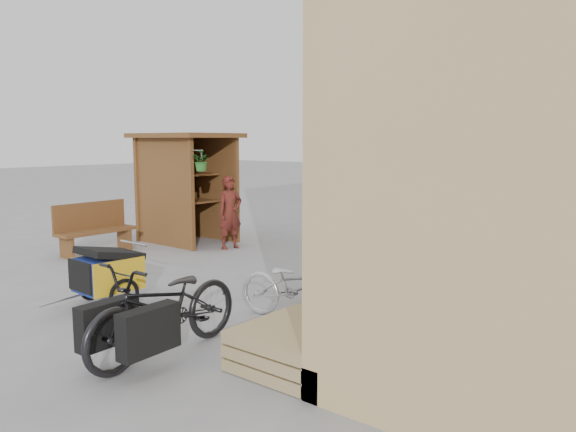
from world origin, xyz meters
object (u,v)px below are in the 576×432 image
Objects in this scene: cargo_bike at (164,308)px; bike_1 at (347,272)px; person_kiosk at (230,212)px; bike_5 at (423,242)px; bike_6 at (457,241)px; bike_2 at (385,260)px; shopping_carts at (538,216)px; bike_3 at (390,255)px; bench at (94,227)px; pallet_stack at (299,345)px; child_trailer at (107,271)px; bike_4 at (431,250)px; bike_7 at (459,232)px; kiosk at (183,172)px; bike_0 at (298,287)px.

cargo_bike is 1.10× the size of bike_1.
bike_1 is (4.32, -2.20, -0.20)m from person_kiosk.
bike_5 reaches higher than bike_6.
bike_2 is 1.73m from bike_5.
bike_1 is at bearing -103.99° from person_kiosk.
shopping_carts reaches higher than bike_3.
pallet_stack is at bearing -17.15° from bench.
bike_4 is (2.75, 4.31, -0.01)m from child_trailer.
bike_2 is (4.21, -1.01, -0.25)m from person_kiosk.
bike_7 is at bearing -24.69° from bike_5.
bike_4 is at bearing 15.22° from bike_1.
bike_1 is (6.11, -0.14, 0.04)m from bench.
kiosk is 4.99m from child_trailer.
kiosk is 1.58× the size of bike_3.
cargo_bike is (-1.23, -8.95, -0.14)m from shopping_carts.
bike_4 reaches higher than pallet_stack.
child_trailer is 0.87× the size of bike_5.
cargo_bike is 1.18× the size of bike_4.
bike_6 is at bearing -59.07° from person_kiosk.
bike_1 reaches higher than child_trailer.
cargo_bike is 1.34× the size of person_kiosk.
bike_3 is at bearing 13.28° from bench.
kiosk is at bearing 148.34° from pallet_stack.
person_kiosk is 4.34m from bike_2.
pallet_stack is 1.45m from cargo_bike.
person_kiosk is 4.94m from bike_0.
bike_5 is at bearing 27.33° from bike_4.
person_kiosk is at bearing 141.18° from pallet_stack.
pallet_stack is 0.72× the size of bike_0.
bike_4 is at bearing -8.10° from bike_2.
shopping_carts is 9.04m from cargo_bike.
bike_1 is (-0.57, 1.74, 0.35)m from pallet_stack.
bike_4 is at bearing 59.53° from child_trailer.
bike_2 is (5.60, -0.95, -1.05)m from kiosk.
bench is 6.04m from cargo_bike.
child_trailer is (-3.33, -0.01, 0.26)m from pallet_stack.
kiosk is 1.22× the size of cargo_bike.
person_kiosk is (1.79, 2.06, 0.24)m from bench.
bike_5 is (0.34, 5.34, -0.03)m from cargo_bike.
shopping_carts is at bearing 79.41° from cargo_bike.
bike_7 is at bearing 2.15° from bike_3.
bike_2 is at bearing 49.97° from child_trailer.
pallet_stack is at bearing -146.75° from bike_1.
cargo_bike is at bearing 161.03° from bike_0.
bike_0 is at bearing -179.58° from bike_6.
bike_2 is 0.52m from bike_3.
bike_6 is (-0.57, -2.92, -0.20)m from shopping_carts.
bike_5 is (5.39, 0.77, -1.06)m from kiosk.
bench is at bearing 96.83° from bike_4.
bench is 0.93× the size of bike_6.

